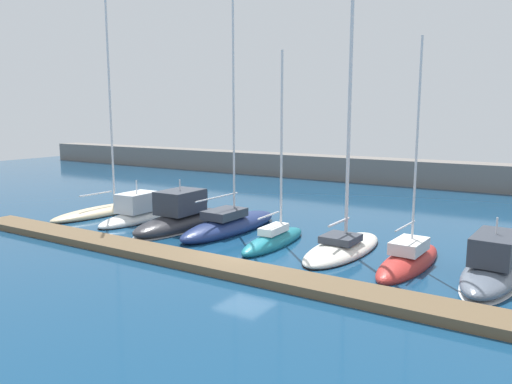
{
  "coord_description": "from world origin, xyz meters",
  "views": [
    {
      "loc": [
        13.16,
        -19.74,
        7.15
      ],
      "look_at": [
        -1.47,
        3.39,
        2.78
      ],
      "focal_mm": 34.47,
      "sensor_mm": 36.0,
      "label": 1
    }
  ],
  "objects_px": {
    "sailboat_sand_nearest": "(105,209)",
    "motorboat_charcoal_third": "(182,217)",
    "sailboat_red_seventh": "(409,260)",
    "sailboat_teal_fifth": "(274,239)",
    "sailboat_navy_fourth": "(230,224)",
    "motorboat_slate_eighth": "(493,266)",
    "sailboat_ivory_sixth": "(343,247)",
    "motorboat_white_second": "(139,214)"
  },
  "relations": [
    {
      "from": "sailboat_ivory_sixth",
      "to": "sailboat_red_seventh",
      "type": "distance_m",
      "value": 3.61
    },
    {
      "from": "motorboat_charcoal_third",
      "to": "sailboat_teal_fifth",
      "type": "distance_m",
      "value": 7.15
    },
    {
      "from": "sailboat_teal_fifth",
      "to": "sailboat_red_seventh",
      "type": "height_order",
      "value": "sailboat_red_seventh"
    },
    {
      "from": "motorboat_white_second",
      "to": "sailboat_navy_fourth",
      "type": "height_order",
      "value": "sailboat_navy_fourth"
    },
    {
      "from": "sailboat_sand_nearest",
      "to": "motorboat_charcoal_third",
      "type": "xyz_separation_m",
      "value": [
        7.55,
        -0.3,
        0.32
      ]
    },
    {
      "from": "motorboat_charcoal_third",
      "to": "sailboat_teal_fifth",
      "type": "height_order",
      "value": "sailboat_teal_fifth"
    },
    {
      "from": "sailboat_navy_fourth",
      "to": "sailboat_red_seventh",
      "type": "height_order",
      "value": "sailboat_navy_fourth"
    },
    {
      "from": "motorboat_white_second",
      "to": "sailboat_navy_fourth",
      "type": "distance_m",
      "value": 7.12
    },
    {
      "from": "sailboat_navy_fourth",
      "to": "sailboat_ivory_sixth",
      "type": "height_order",
      "value": "sailboat_navy_fourth"
    },
    {
      "from": "sailboat_teal_fifth",
      "to": "motorboat_slate_eighth",
      "type": "height_order",
      "value": "sailboat_teal_fifth"
    },
    {
      "from": "motorboat_charcoal_third",
      "to": "sailboat_red_seventh",
      "type": "xyz_separation_m",
      "value": [
        14.44,
        -0.35,
        -0.39
      ]
    },
    {
      "from": "sailboat_navy_fourth",
      "to": "motorboat_slate_eighth",
      "type": "relative_size",
      "value": 2.14
    },
    {
      "from": "sailboat_red_seventh",
      "to": "motorboat_slate_eighth",
      "type": "relative_size",
      "value": 1.52
    },
    {
      "from": "motorboat_charcoal_third",
      "to": "sailboat_red_seventh",
      "type": "height_order",
      "value": "sailboat_red_seventh"
    },
    {
      "from": "sailboat_navy_fourth",
      "to": "sailboat_red_seventh",
      "type": "xyz_separation_m",
      "value": [
        11.22,
        -1.14,
        -0.19
      ]
    },
    {
      "from": "sailboat_sand_nearest",
      "to": "sailboat_navy_fourth",
      "type": "xyz_separation_m",
      "value": [
        10.76,
        0.49,
        0.13
      ]
    },
    {
      "from": "sailboat_navy_fourth",
      "to": "sailboat_ivory_sixth",
      "type": "relative_size",
      "value": 1.2
    },
    {
      "from": "sailboat_red_seventh",
      "to": "sailboat_sand_nearest",
      "type": "bearing_deg",
      "value": 91.49
    },
    {
      "from": "sailboat_navy_fourth",
      "to": "sailboat_teal_fifth",
      "type": "relative_size",
      "value": 1.44
    },
    {
      "from": "sailboat_ivory_sixth",
      "to": "motorboat_charcoal_third",
      "type": "bearing_deg",
      "value": 93.01
    },
    {
      "from": "motorboat_charcoal_third",
      "to": "sailboat_navy_fourth",
      "type": "xyz_separation_m",
      "value": [
        3.22,
        0.79,
        -0.2
      ]
    },
    {
      "from": "sailboat_sand_nearest",
      "to": "motorboat_slate_eighth",
      "type": "xyz_separation_m",
      "value": [
        25.64,
        -0.78,
        0.29
      ]
    },
    {
      "from": "sailboat_teal_fifth",
      "to": "sailboat_red_seventh",
      "type": "relative_size",
      "value": 0.98
    },
    {
      "from": "motorboat_charcoal_third",
      "to": "sailboat_navy_fourth",
      "type": "bearing_deg",
      "value": -77.43
    },
    {
      "from": "motorboat_white_second",
      "to": "motorboat_charcoal_third",
      "type": "bearing_deg",
      "value": -93.63
    },
    {
      "from": "sailboat_navy_fourth",
      "to": "sailboat_teal_fifth",
      "type": "bearing_deg",
      "value": -107.17
    },
    {
      "from": "motorboat_charcoal_third",
      "to": "sailboat_teal_fifth",
      "type": "bearing_deg",
      "value": -95.47
    },
    {
      "from": "sailboat_teal_fifth",
      "to": "motorboat_slate_eighth",
      "type": "relative_size",
      "value": 1.48
    },
    {
      "from": "sailboat_sand_nearest",
      "to": "motorboat_charcoal_third",
      "type": "relative_size",
      "value": 2.13
    },
    {
      "from": "sailboat_navy_fourth",
      "to": "motorboat_slate_eighth",
      "type": "bearing_deg",
      "value": -93.28
    },
    {
      "from": "sailboat_sand_nearest",
      "to": "sailboat_navy_fourth",
      "type": "distance_m",
      "value": 10.78
    },
    {
      "from": "sailboat_red_seventh",
      "to": "motorboat_slate_eighth",
      "type": "height_order",
      "value": "sailboat_red_seventh"
    },
    {
      "from": "sailboat_red_seventh",
      "to": "motorboat_slate_eighth",
      "type": "bearing_deg",
      "value": -88.73
    },
    {
      "from": "motorboat_charcoal_third",
      "to": "motorboat_slate_eighth",
      "type": "distance_m",
      "value": 18.1
    },
    {
      "from": "sailboat_teal_fifth",
      "to": "sailboat_navy_fourth",
      "type": "bearing_deg",
      "value": 69.64
    },
    {
      "from": "sailboat_sand_nearest",
      "to": "motorboat_slate_eighth",
      "type": "distance_m",
      "value": 25.66
    },
    {
      "from": "motorboat_charcoal_third",
      "to": "motorboat_white_second",
      "type": "bearing_deg",
      "value": 87.22
    },
    {
      "from": "motorboat_white_second",
      "to": "motorboat_charcoal_third",
      "type": "relative_size",
      "value": 0.86
    },
    {
      "from": "motorboat_charcoal_third",
      "to": "sailboat_red_seventh",
      "type": "relative_size",
      "value": 0.75
    },
    {
      "from": "motorboat_white_second",
      "to": "sailboat_teal_fifth",
      "type": "bearing_deg",
      "value": -95.38
    },
    {
      "from": "motorboat_charcoal_third",
      "to": "sailboat_ivory_sixth",
      "type": "height_order",
      "value": "sailboat_ivory_sixth"
    },
    {
      "from": "motorboat_charcoal_third",
      "to": "motorboat_slate_eighth",
      "type": "relative_size",
      "value": 1.14
    }
  ]
}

